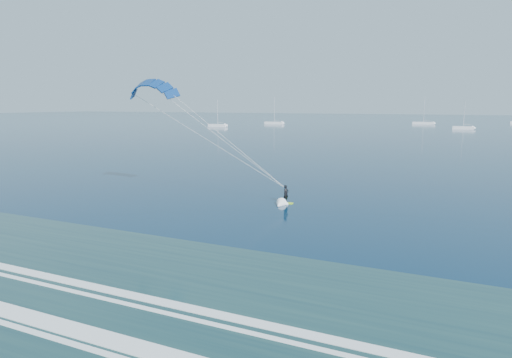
{
  "coord_description": "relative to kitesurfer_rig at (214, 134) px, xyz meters",
  "views": [
    {
      "loc": [
        15.02,
        -8.14,
        9.96
      ],
      "look_at": [
        -1.52,
        27.02,
        3.53
      ],
      "focal_mm": 32.0,
      "sensor_mm": 36.0,
      "label": 1
    }
  ],
  "objects": [
    {
      "name": "sailboat_2",
      "position": [
        2.19,
        198.07,
        -6.26
      ],
      "size": [
        10.14,
        2.4,
        13.47
      ],
      "color": "white",
      "rests_on": "ground"
    },
    {
      "name": "sailboat_3",
      "position": [
        20.72,
        157.41,
        -6.28
      ],
      "size": [
        7.77,
        2.4,
        10.91
      ],
      "color": "white",
      "rests_on": "ground"
    },
    {
      "name": "sailboat_0",
      "position": [
        -76.28,
        133.03,
        -6.27
      ],
      "size": [
        8.52,
        2.4,
        11.61
      ],
      "color": "white",
      "rests_on": "ground"
    },
    {
      "name": "kitesurfer_rig",
      "position": [
        0.0,
        0.0,
        0.0
      ],
      "size": [
        18.23,
        5.84,
        13.49
      ],
      "color": "#B2F81D",
      "rests_on": "ground"
    },
    {
      "name": "sailboat_1",
      "position": [
        -64.69,
        168.56,
        -6.26
      ],
      "size": [
        9.65,
        2.4,
        13.13
      ],
      "color": "white",
      "rests_on": "ground"
    }
  ]
}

